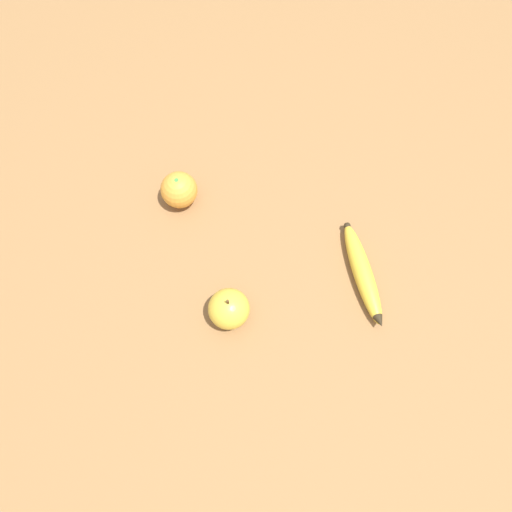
% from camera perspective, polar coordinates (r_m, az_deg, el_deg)
% --- Properties ---
extents(ground_plane, '(3.00, 3.00, 0.00)m').
position_cam_1_polar(ground_plane, '(0.94, -3.27, -4.65)').
color(ground_plane, olive).
extents(banana, '(0.18, 0.17, 0.04)m').
position_cam_1_polar(banana, '(0.96, 12.12, -1.98)').
color(banana, gold).
rests_on(banana, ground_plane).
extents(orange, '(0.07, 0.07, 0.07)m').
position_cam_1_polar(orange, '(1.01, -8.78, 7.48)').
color(orange, orange).
rests_on(orange, ground_plane).
extents(apple, '(0.08, 0.08, 0.08)m').
position_cam_1_polar(apple, '(0.90, -3.11, -6.04)').
color(apple, gold).
rests_on(apple, ground_plane).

